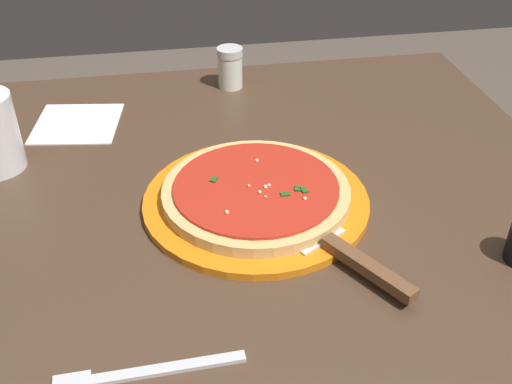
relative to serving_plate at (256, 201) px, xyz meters
name	(u,v)px	position (x,y,z in m)	size (l,w,h in m)	color
restaurant_table	(266,281)	(0.02, 0.01, -0.15)	(0.89, 0.90, 0.77)	black
serving_plate	(256,201)	(0.00, 0.00, 0.00)	(0.30, 0.30, 0.01)	orange
pizza	(256,192)	(0.00, 0.00, 0.02)	(0.25, 0.25, 0.02)	#DBB26B
pizza_server	(341,251)	(0.08, -0.13, 0.01)	(0.15, 0.21, 0.01)	silver
napkin_folded_right	(77,123)	(-0.25, 0.27, 0.00)	(0.13, 0.14, 0.00)	white
fork	(139,373)	(-0.16, -0.26, 0.00)	(0.19, 0.03, 0.00)	silver
parmesan_shaker	(228,68)	(0.01, 0.37, 0.03)	(0.05, 0.05, 0.07)	silver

